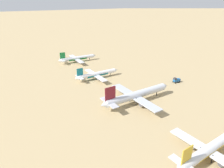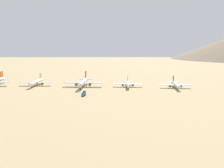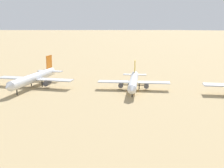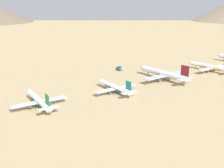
{
  "view_description": "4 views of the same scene",
  "coord_description": "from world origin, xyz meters",
  "px_view_note": "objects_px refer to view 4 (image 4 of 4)",
  "views": [
    {
      "loc": [
        -65.14,
        -44.63,
        58.68
      ],
      "look_at": [
        -12.25,
        72.45,
        3.39
      ],
      "focal_mm": 33.21,
      "sensor_mm": 36.0,
      "label": 1
    },
    {
      "loc": [
        208.44,
        119.19,
        39.29
      ],
      "look_at": [
        -4.3,
        79.58,
        4.37
      ],
      "focal_mm": 35.41,
      "sensor_mm": 36.0,
      "label": 2
    },
    {
      "loc": [
        133.24,
        28.72,
        31.83
      ],
      "look_at": [
        3.32,
        -10.38,
        3.8
      ],
      "focal_mm": 49.8,
      "sensor_mm": 36.0,
      "label": 3
    },
    {
      "loc": [
        -151.71,
        169.25,
        52.33
      ],
      "look_at": [
        -16.76,
        97.04,
        6.46
      ],
      "focal_mm": 41.76,
      "sensor_mm": 36.0,
      "label": 4
    }
  ],
  "objects_px": {
    "parked_jet_3": "(210,67)",
    "service_truck": "(119,68)",
    "parked_jet_6": "(39,100)",
    "parked_jet_4": "(164,74)",
    "parked_jet_5": "(115,87)"
  },
  "relations": [
    {
      "from": "parked_jet_3",
      "to": "parked_jet_4",
      "type": "relative_size",
      "value": 0.83
    },
    {
      "from": "parked_jet_5",
      "to": "service_truck",
      "type": "bearing_deg",
      "value": -32.16
    },
    {
      "from": "parked_jet_3",
      "to": "service_truck",
      "type": "distance_m",
      "value": 75.85
    },
    {
      "from": "parked_jet_4",
      "to": "service_truck",
      "type": "distance_m",
      "value": 44.41
    },
    {
      "from": "parked_jet_5",
      "to": "parked_jet_6",
      "type": "xyz_separation_m",
      "value": [
        -1.8,
        47.82,
        0.11
      ]
    },
    {
      "from": "parked_jet_5",
      "to": "service_truck",
      "type": "relative_size",
      "value": 7.01
    },
    {
      "from": "service_truck",
      "to": "parked_jet_4",
      "type": "bearing_deg",
      "value": -161.44
    },
    {
      "from": "parked_jet_6",
      "to": "service_truck",
      "type": "bearing_deg",
      "value": -56.87
    },
    {
      "from": "parked_jet_3",
      "to": "service_truck",
      "type": "xyz_separation_m",
      "value": [
        38.98,
        65.04,
        -1.89
      ]
    },
    {
      "from": "parked_jet_5",
      "to": "service_truck",
      "type": "xyz_separation_m",
      "value": [
        49.88,
        -31.36,
        -1.44
      ]
    },
    {
      "from": "parked_jet_3",
      "to": "service_truck",
      "type": "bearing_deg",
      "value": 59.06
    },
    {
      "from": "parked_jet_5",
      "to": "service_truck",
      "type": "height_order",
      "value": "parked_jet_5"
    },
    {
      "from": "parked_jet_3",
      "to": "parked_jet_6",
      "type": "xyz_separation_m",
      "value": [
        -12.69,
        144.22,
        -0.33
      ]
    },
    {
      "from": "parked_jet_6",
      "to": "service_truck",
      "type": "height_order",
      "value": "parked_jet_6"
    },
    {
      "from": "parked_jet_4",
      "to": "service_truck",
      "type": "height_order",
      "value": "parked_jet_4"
    }
  ]
}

